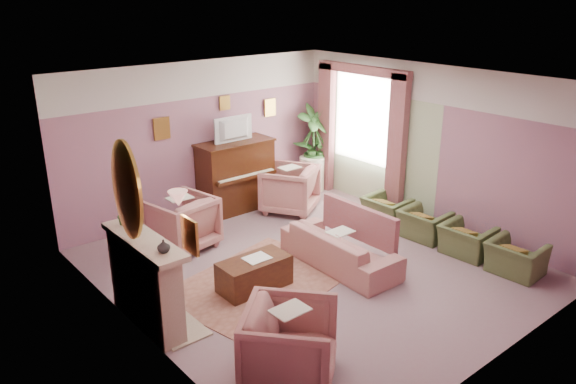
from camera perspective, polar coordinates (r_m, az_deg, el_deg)
floor at (r=8.58m, az=2.42°, el=-7.58°), size 5.50×6.00×0.01m
ceiling at (r=7.70m, az=2.73°, el=11.24°), size 5.50×6.00×0.01m
wall_back at (r=10.34m, az=-8.75°, el=5.37°), size 5.50×0.02×2.80m
wall_front at (r=6.31m, az=21.32°, el=-5.45°), size 5.50×0.02×2.80m
wall_left at (r=6.61m, az=-15.39°, el=-3.62°), size 0.02×6.00×2.80m
wall_right at (r=10.02m, az=14.30°, el=4.50°), size 0.02×6.00×2.80m
picture_rail_band at (r=10.12m, az=-9.05°, el=11.26°), size 5.50×0.01×0.65m
stripe_panel at (r=10.87m, az=8.60°, el=4.31°), size 0.01×3.00×2.15m
fireplace_surround at (r=7.20m, az=-14.30°, el=-9.03°), size 0.30×1.40×1.10m
fireplace_inset at (r=7.30m, az=-13.49°, el=-9.84°), size 0.18×0.72×0.68m
fire_ember at (r=7.41m, az=-13.09°, el=-10.96°), size 0.06×0.54×0.10m
mantel_shelf at (r=6.96m, az=-14.47°, el=-4.84°), size 0.40×1.55×0.07m
hearth at (r=7.54m, az=-12.56°, el=-12.19°), size 0.55×1.50×0.02m
mirror_frame at (r=6.65m, az=-16.05°, el=0.19°), size 0.04×0.72×1.20m
mirror_glass at (r=6.66m, az=-15.85°, el=0.24°), size 0.01×0.60×1.06m
sconce_shade at (r=5.73m, az=-11.10°, el=-0.66°), size 0.20×0.20×0.16m
piano at (r=10.56m, az=-5.32°, el=1.57°), size 1.40×0.60×1.30m
piano_keyshelf at (r=10.26m, az=-4.22°, el=1.47°), size 1.30×0.12×0.06m
piano_keys at (r=10.25m, az=-4.22°, el=1.68°), size 1.20×0.08×0.02m
piano_top at (r=10.37m, az=-5.44°, el=5.03°), size 1.45×0.65×0.04m
television at (r=10.26m, az=-5.33°, el=6.54°), size 0.80×0.12×0.48m
print_back_left at (r=9.86m, az=-12.71°, el=6.31°), size 0.30×0.03×0.38m
print_back_right at (r=11.09m, az=-1.85°, el=8.58°), size 0.26×0.03×0.34m
print_back_mid at (r=10.44m, az=-6.45°, el=8.99°), size 0.22×0.03×0.26m
print_left_wall at (r=5.51m, az=-9.94°, el=-4.39°), size 0.03×0.28×0.36m
window_blind at (r=10.86m, az=7.66°, el=7.74°), size 0.03×1.40×1.80m
curtain_left at (r=10.31m, az=11.01°, el=4.61°), size 0.16×0.34×2.60m
curtain_right at (r=11.51m, az=3.92°, el=6.53°), size 0.16×0.34×2.60m
pelmet at (r=10.65m, az=7.57°, el=12.21°), size 0.16×2.20×0.16m
mantel_plant at (r=7.36m, az=-16.41°, el=-2.19°), size 0.16×0.16×0.28m
mantel_vase at (r=6.50m, az=-12.52°, el=-5.40°), size 0.16×0.16×0.16m
area_rug at (r=8.13m, az=-2.88°, el=-9.19°), size 2.81×2.27×0.01m
coffee_table at (r=7.90m, az=-3.44°, el=-8.31°), size 1.01×0.51×0.45m
table_paper at (r=7.82m, az=-3.18°, el=-6.71°), size 0.35×0.28×0.01m
sofa at (r=8.47m, az=5.31°, el=-5.05°), size 0.65×1.96×0.79m
sofa_throw at (r=8.65m, az=7.23°, el=-3.09°), size 0.10×1.48×0.54m
floral_armchair_left at (r=9.14m, az=-10.81°, el=-2.80°), size 0.93×0.93×0.97m
floral_armchair_right at (r=10.47m, az=0.16°, el=0.54°), size 0.93×0.93×0.97m
floral_armchair_front at (r=6.08m, az=0.21°, el=-14.92°), size 0.93×0.93×0.97m
olive_chair_a at (r=8.88m, az=22.18°, el=-5.79°), size 0.54×0.76×0.66m
olive_chair_b at (r=9.23m, az=17.75°, el=-4.24°), size 0.54×0.76×0.66m
olive_chair_c at (r=9.64m, az=13.69°, el=-2.78°), size 0.54×0.76×0.66m
olive_chair_d at (r=10.11m, az=9.99°, el=-1.44°), size 0.54×0.76×0.66m
side_table at (r=11.68m, az=2.43°, el=1.91°), size 0.52×0.52×0.70m
side_plant_big at (r=11.53m, az=2.46°, el=4.37°), size 0.30×0.30×0.34m
side_plant_small at (r=11.55m, az=3.24°, el=4.22°), size 0.16×0.16×0.28m
palm_pot at (r=11.80m, az=2.55°, el=1.17°), size 0.34×0.34×0.34m
palm_plant at (r=11.54m, az=2.62°, el=5.36°), size 0.76×0.76×1.44m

